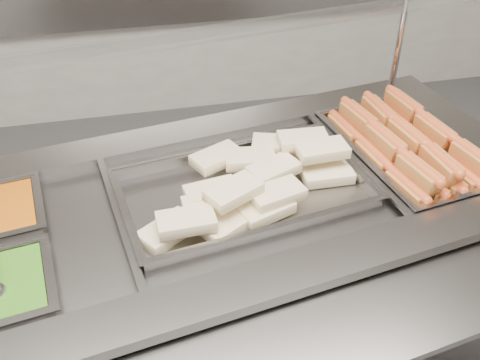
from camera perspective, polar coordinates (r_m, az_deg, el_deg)
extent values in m
cube|color=slate|center=(1.76, -1.48, -12.50)|extent=(1.82, 0.99, 0.83)
cube|color=slate|center=(1.24, 3.73, -10.47)|extent=(1.80, 0.41, 0.03)
cube|color=slate|center=(1.72, -5.61, 4.99)|extent=(1.80, 0.41, 0.03)
cube|color=slate|center=(1.86, 23.25, 4.56)|extent=(0.21, 0.56, 0.03)
cube|color=black|center=(1.53, -1.67, -4.69)|extent=(1.62, 0.79, 0.02)
cube|color=slate|center=(1.61, 12.10, 2.19)|extent=(0.11, 0.54, 0.01)
cube|color=slate|center=(1.41, -12.80, -3.80)|extent=(0.11, 0.54, 0.01)
cube|color=slate|center=(1.17, 7.02, -16.82)|extent=(1.74, 0.51, 0.02)
cylinder|color=silver|center=(1.92, 16.75, 14.55)|extent=(0.02, 0.02, 0.42)
cube|color=silver|center=(1.43, -4.84, 15.13)|extent=(1.60, 0.53, 0.08)
cube|color=#AE5524|center=(1.55, 17.33, -1.07)|extent=(0.08, 0.15, 0.05)
cylinder|color=#D24825|center=(1.54, 17.47, -0.44)|extent=(0.06, 0.16, 0.03)
cube|color=#AE5524|center=(1.65, 14.00, 2.25)|extent=(0.07, 0.15, 0.05)
cylinder|color=#D24825|center=(1.64, 14.11, 2.85)|extent=(0.05, 0.16, 0.03)
cube|color=#AE5524|center=(1.77, 11.08, 5.19)|extent=(0.07, 0.15, 0.05)
cylinder|color=#D24825|center=(1.76, 11.15, 5.72)|extent=(0.05, 0.16, 0.03)
cube|color=#AE5524|center=(1.59, 19.03, -0.61)|extent=(0.08, 0.15, 0.05)
cylinder|color=#D24825|center=(1.57, 19.20, 0.05)|extent=(0.06, 0.16, 0.03)
cube|color=#AE5524|center=(1.69, 15.67, 2.60)|extent=(0.07, 0.15, 0.05)
cylinder|color=#D24825|center=(1.68, 15.80, 3.25)|extent=(0.06, 0.16, 0.03)
cube|color=#AE5524|center=(1.80, 12.70, 5.45)|extent=(0.07, 0.15, 0.05)
cylinder|color=#D24825|center=(1.79, 12.79, 6.05)|extent=(0.05, 0.16, 0.03)
cube|color=#AE5524|center=(1.62, 20.73, -0.02)|extent=(0.08, 0.15, 0.05)
cylinder|color=#D24825|center=(1.61, 20.87, 0.52)|extent=(0.06, 0.16, 0.03)
cube|color=#AE5524|center=(1.72, 17.31, 3.03)|extent=(0.08, 0.15, 0.05)
cylinder|color=#D24825|center=(1.71, 17.45, 3.63)|extent=(0.06, 0.16, 0.03)
cube|color=#AE5524|center=(1.83, 14.31, 5.85)|extent=(0.07, 0.15, 0.05)
cylinder|color=#D24825|center=(1.82, 14.40, 6.37)|extent=(0.06, 0.16, 0.03)
cube|color=#AE5524|center=(1.66, 22.31, 0.41)|extent=(0.08, 0.15, 0.05)
cylinder|color=#D24825|center=(1.65, 22.48, 0.98)|extent=(0.06, 0.16, 0.03)
cube|color=#AE5524|center=(1.75, 18.90, 3.45)|extent=(0.07, 0.15, 0.05)
cylinder|color=#D24825|center=(1.74, 19.03, 4.00)|extent=(0.05, 0.16, 0.03)
cube|color=#AE5524|center=(1.86, 15.84, 6.11)|extent=(0.07, 0.15, 0.05)
cylinder|color=#D24825|center=(1.85, 15.95, 6.67)|extent=(0.06, 0.16, 0.03)
cube|color=#AE5524|center=(1.69, 23.81, 0.84)|extent=(0.07, 0.15, 0.05)
cylinder|color=#D24825|center=(1.68, 23.98, 1.40)|extent=(0.05, 0.16, 0.03)
cube|color=#AE5524|center=(1.54, 18.52, 0.66)|extent=(0.08, 0.15, 0.05)
cylinder|color=#D24825|center=(1.53, 18.67, 1.30)|extent=(0.06, 0.16, 0.03)
cube|color=#AE5524|center=(1.65, 15.20, 3.96)|extent=(0.07, 0.15, 0.05)
cylinder|color=#D24825|center=(1.64, 15.32, 4.57)|extent=(0.06, 0.16, 0.03)
cube|color=#AE5524|center=(1.75, 12.47, 6.53)|extent=(0.08, 0.15, 0.05)
cylinder|color=#D24825|center=(1.74, 12.56, 7.12)|extent=(0.06, 0.16, 0.03)
cube|color=#AE5524|center=(1.60, 20.60, 1.56)|extent=(0.06, 0.15, 0.05)
cylinder|color=#D24825|center=(1.58, 20.77, 2.18)|extent=(0.04, 0.16, 0.03)
cube|color=#AE5524|center=(1.69, 17.40, 4.43)|extent=(0.07, 0.15, 0.05)
cylinder|color=#D24825|center=(1.68, 17.53, 5.04)|extent=(0.05, 0.16, 0.03)
cube|color=#AE5524|center=(1.80, 14.54, 7.03)|extent=(0.06, 0.15, 0.05)
cylinder|color=#D24825|center=(1.79, 14.64, 7.61)|extent=(0.04, 0.16, 0.03)
cube|color=#AE5524|center=(1.65, 23.65, 1.96)|extent=(0.08, 0.15, 0.05)
cylinder|color=#D24825|center=(1.64, 23.83, 2.56)|extent=(0.06, 0.16, 0.03)
cube|color=#AE5524|center=(1.75, 20.01, 4.93)|extent=(0.07, 0.15, 0.05)
cylinder|color=#D24825|center=(1.74, 20.15, 5.51)|extent=(0.05, 0.16, 0.03)
cube|color=#AE5524|center=(1.86, 16.98, 7.64)|extent=(0.07, 0.15, 0.05)
cylinder|color=#D24825|center=(1.85, 17.10, 8.21)|extent=(0.06, 0.16, 0.03)
cube|color=beige|center=(1.46, -3.03, -1.30)|extent=(0.15, 0.10, 0.03)
cube|color=beige|center=(1.36, -7.73, -5.39)|extent=(0.16, 0.15, 0.03)
cube|color=beige|center=(1.42, -3.21, -2.72)|extent=(0.15, 0.09, 0.03)
cube|color=beige|center=(1.37, -1.31, -4.67)|extent=(0.16, 0.14, 0.03)
cube|color=beige|center=(1.38, -0.54, -4.08)|extent=(0.16, 0.14, 0.03)
cube|color=beige|center=(1.40, 2.76, -3.12)|extent=(0.16, 0.13, 0.03)
cube|color=beige|center=(1.44, 1.04, -2.14)|extent=(0.15, 0.10, 0.03)
cube|color=beige|center=(1.54, 9.28, 0.59)|extent=(0.15, 0.08, 0.03)
cube|color=beige|center=(1.53, 1.07, 2.29)|extent=(0.15, 0.10, 0.03)
cube|color=beige|center=(1.32, -5.76, -4.42)|extent=(0.15, 0.09, 0.03)
cube|color=beige|center=(1.53, -2.48, 2.40)|extent=(0.16, 0.14, 0.03)
cube|color=beige|center=(1.60, 3.90, 3.76)|extent=(0.16, 0.12, 0.03)
cube|color=beige|center=(1.41, 3.93, -1.48)|extent=(0.16, 0.12, 0.03)
cube|color=beige|center=(1.49, 3.61, 1.12)|extent=(0.16, 0.13, 0.03)
cube|color=beige|center=(1.58, 6.76, 4.29)|extent=(0.15, 0.09, 0.03)
cube|color=beige|center=(1.54, 8.75, 3.19)|extent=(0.15, 0.09, 0.03)
cube|color=beige|center=(1.37, -0.70, -1.23)|extent=(0.16, 0.14, 0.03)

